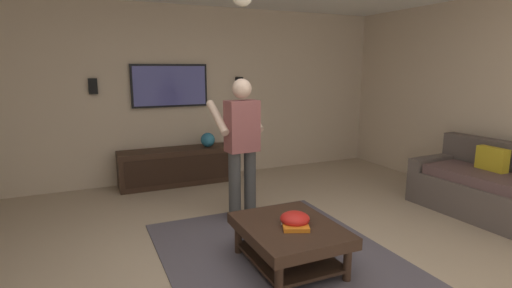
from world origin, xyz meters
The scene contains 14 objects.
ground_plane centered at (0.00, 0.00, 0.00)m, with size 8.44×8.44×0.00m, color tan.
wall_back_tv centered at (3.19, 0.00, 1.34)m, with size 0.10×7.24×2.69m, color #C6B299.
area_rug centered at (0.14, -0.20, 0.01)m, with size 2.50×2.07×0.01m, color #514C56.
couch centered at (-0.06, -3.01, 0.32)m, with size 1.94×0.95×0.87m.
coffee_table centered at (-0.06, -0.20, 0.30)m, with size 1.00×0.80×0.40m.
media_console centered at (2.86, 0.14, 0.28)m, with size 0.45×1.70×0.55m.
tv centered at (3.10, 0.14, 1.49)m, with size 0.05×1.15×0.65m.
person_standing centered at (1.16, -0.24, 0.93)m, with size 0.57×0.57×1.64m.
bowl centered at (-0.09, -0.23, 0.46)m, with size 0.26×0.26×0.12m, color red.
remote_white centered at (-0.01, -0.20, 0.41)m, with size 0.15×0.04×0.02m, color white.
book centered at (-0.18, -0.20, 0.42)m, with size 0.22×0.16×0.04m, color orange.
vase_round centered at (2.82, -0.35, 0.66)m, with size 0.22×0.22×0.22m, color teal.
wall_speaker_left centered at (3.11, -1.00, 1.50)m, with size 0.06×0.12×0.22m, color black.
wall_speaker_right centered at (3.11, 1.22, 1.50)m, with size 0.06×0.12×0.22m, color black.
Camera 1 is at (-2.89, 1.40, 1.76)m, focal length 27.37 mm.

